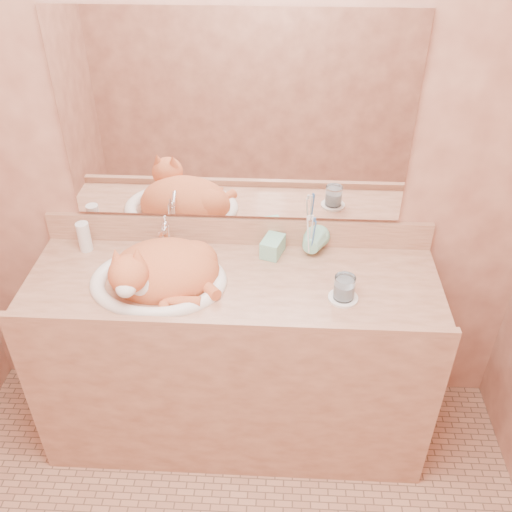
# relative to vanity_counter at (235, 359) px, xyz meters

# --- Properties ---
(wall_back) EXTENTS (2.40, 0.02, 2.50)m
(wall_back) POSITION_rel_vanity_counter_xyz_m (0.00, 0.28, 0.82)
(wall_back) COLOR #925542
(wall_back) RESTS_ON ground
(vanity_counter) EXTENTS (1.60, 0.55, 0.85)m
(vanity_counter) POSITION_rel_vanity_counter_xyz_m (0.00, 0.00, 0.00)
(vanity_counter) COLOR brown
(vanity_counter) RESTS_ON floor
(mirror) EXTENTS (1.30, 0.02, 0.80)m
(mirror) POSITION_rel_vanity_counter_xyz_m (0.00, 0.26, 0.97)
(mirror) COLOR white
(mirror) RESTS_ON wall_back
(sink_basin) EXTENTS (0.59, 0.52, 0.16)m
(sink_basin) POSITION_rel_vanity_counter_xyz_m (-0.28, -0.02, 0.51)
(sink_basin) COLOR white
(sink_basin) RESTS_ON vanity_counter
(faucet) EXTENTS (0.07, 0.12, 0.16)m
(faucet) POSITION_rel_vanity_counter_xyz_m (-0.28, 0.18, 0.50)
(faucet) COLOR white
(faucet) RESTS_ON vanity_counter
(cat) EXTENTS (0.48, 0.41, 0.23)m
(cat) POSITION_rel_vanity_counter_xyz_m (-0.27, -0.03, 0.49)
(cat) COLOR #BA512B
(cat) RESTS_ON sink_basin
(soap_dispenser) EXTENTS (0.10, 0.10, 0.17)m
(soap_dispenser) POSITION_rel_vanity_counter_xyz_m (0.13, 0.14, 0.51)
(soap_dispenser) COLOR #80CDAF
(soap_dispenser) RESTS_ON vanity_counter
(toothbrush_cup) EXTENTS (0.14, 0.14, 0.10)m
(toothbrush_cup) POSITION_rel_vanity_counter_xyz_m (0.30, 0.17, 0.48)
(toothbrush_cup) COLOR #80CDAF
(toothbrush_cup) RESTS_ON vanity_counter
(toothbrushes) EXTENTS (0.03, 0.03, 0.20)m
(toothbrushes) POSITION_rel_vanity_counter_xyz_m (0.30, 0.17, 0.55)
(toothbrushes) COLOR silver
(toothbrushes) RESTS_ON toothbrush_cup
(saucer) EXTENTS (0.11, 0.11, 0.01)m
(saucer) POSITION_rel_vanity_counter_xyz_m (0.42, -0.08, 0.43)
(saucer) COLOR white
(saucer) RESTS_ON vanity_counter
(water_glass) EXTENTS (0.08, 0.08, 0.09)m
(water_glass) POSITION_rel_vanity_counter_xyz_m (0.42, -0.08, 0.48)
(water_glass) COLOR silver
(water_glass) RESTS_ON saucer
(lotion_bottle) EXTENTS (0.05, 0.05, 0.13)m
(lotion_bottle) POSITION_rel_vanity_counter_xyz_m (-0.62, 0.18, 0.49)
(lotion_bottle) COLOR silver
(lotion_bottle) RESTS_ON vanity_counter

